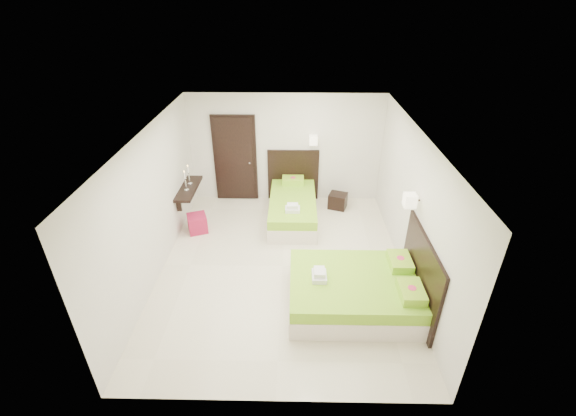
{
  "coord_description": "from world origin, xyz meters",
  "views": [
    {
      "loc": [
        0.21,
        -5.78,
        4.58
      ],
      "look_at": [
        0.1,
        0.3,
        1.1
      ],
      "focal_mm": 24.0,
      "sensor_mm": 36.0,
      "label": 1
    }
  ],
  "objects_px": {
    "nightstand": "(338,201)",
    "ottoman": "(197,223)",
    "bed_single": "(293,205)",
    "bed_double": "(359,290)"
  },
  "relations": [
    {
      "from": "bed_double",
      "to": "nightstand",
      "type": "bearing_deg",
      "value": 90.58
    },
    {
      "from": "bed_double",
      "to": "nightstand",
      "type": "xyz_separation_m",
      "value": [
        -0.03,
        3.27,
        -0.13
      ]
    },
    {
      "from": "bed_double",
      "to": "nightstand",
      "type": "height_order",
      "value": "bed_double"
    },
    {
      "from": "nightstand",
      "to": "ottoman",
      "type": "height_order",
      "value": "ottoman"
    },
    {
      "from": "nightstand",
      "to": "ottoman",
      "type": "bearing_deg",
      "value": -141.77
    },
    {
      "from": "bed_single",
      "to": "nightstand",
      "type": "height_order",
      "value": "bed_single"
    },
    {
      "from": "bed_double",
      "to": "bed_single",
      "type": "bearing_deg",
      "value": 111.49
    },
    {
      "from": "bed_double",
      "to": "ottoman",
      "type": "xyz_separation_m",
      "value": [
        -3.15,
        2.18,
        -0.12
      ]
    },
    {
      "from": "bed_single",
      "to": "ottoman",
      "type": "relative_size",
      "value": 5.32
    },
    {
      "from": "nightstand",
      "to": "ottoman",
      "type": "relative_size",
      "value": 1.05
    }
  ]
}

